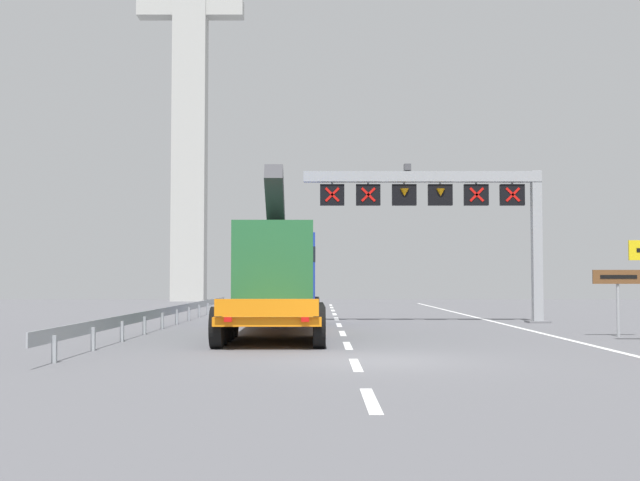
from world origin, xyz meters
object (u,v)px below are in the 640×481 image
tourist_info_sign_brown (621,285)px  bridge_pylon_distant (193,61)px  overhead_lane_gantry (453,200)px  heavy_haul_truck_orange (282,275)px

tourist_info_sign_brown → bridge_pylon_distant: size_ratio=0.05×
overhead_lane_gantry → bridge_pylon_distant: 40.91m
overhead_lane_gantry → heavy_haul_truck_orange: (-6.94, -5.30, -3.16)m
overhead_lane_gantry → tourist_info_sign_brown: bearing=-64.1°
heavy_haul_truck_orange → tourist_info_sign_brown: (10.95, -2.98, -0.36)m
heavy_haul_truck_orange → bridge_pylon_distant: bearing=103.7°
heavy_haul_truck_orange → bridge_pylon_distant: 44.60m
tourist_info_sign_brown → bridge_pylon_distant: 50.76m
bridge_pylon_distant → tourist_info_sign_brown: bearing=-64.2°
tourist_info_sign_brown → bridge_pylon_distant: (-20.55, 42.42, 18.82)m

